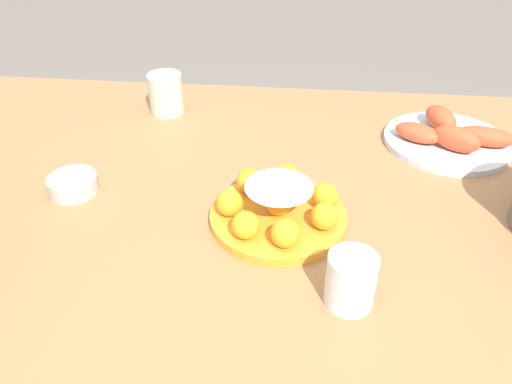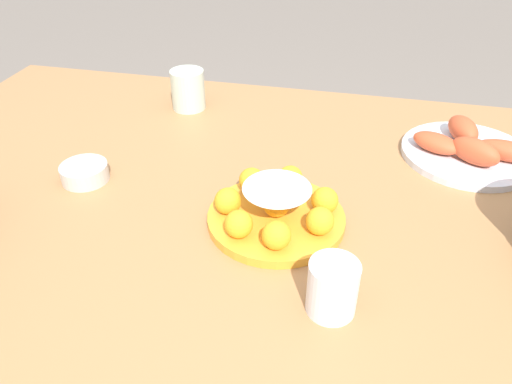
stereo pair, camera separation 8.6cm
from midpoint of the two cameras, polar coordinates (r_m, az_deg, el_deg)
The scene contains 6 objects.
dining_table at distance 0.96m, azimuth -4.86°, elevation -5.28°, with size 1.53×1.04×0.77m.
cake_plate at distance 0.84m, azimuth -0.36°, elevation -1.92°, with size 0.23×0.23×0.08m.
sauce_bowl at distance 0.99m, azimuth -22.47°, elevation 0.89°, with size 0.09×0.09×0.03m.
seafood_platter at distance 1.13m, azimuth 19.16°, elevation 5.91°, with size 0.27×0.27×0.07m.
cup_near at distance 1.23m, azimuth -12.28°, elevation 10.89°, with size 0.08×0.08×0.09m.
cup_far at distance 0.70m, azimuth 7.30°, elevation -10.12°, with size 0.07×0.07×0.08m.
Camera 1 is at (-0.11, 0.72, 1.30)m, focal length 35.00 mm.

